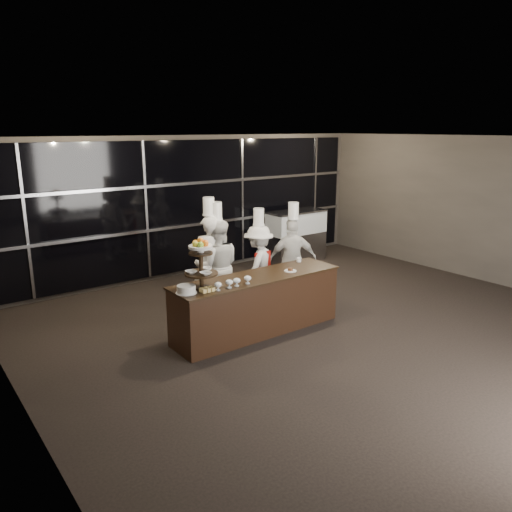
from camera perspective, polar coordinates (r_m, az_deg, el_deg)
room at (r=7.24m, az=13.32°, el=0.87°), size 10.00×10.00×10.00m
window_wall at (r=11.00m, az=-6.80°, el=5.75°), size 8.60×0.10×2.80m
buffet_counter at (r=7.88m, az=0.15°, el=-5.48°), size 2.84×0.74×0.92m
display_stand at (r=7.08m, az=-6.32°, el=-0.47°), size 0.48×0.48×0.74m
compotes at (r=7.20m, az=-2.65°, el=-2.94°), size 0.63×0.11×0.12m
layer_cake at (r=7.01m, az=-7.98°, el=-3.79°), size 0.30×0.30×0.11m
pastry_squares at (r=7.05m, az=-5.61°, el=-3.83°), size 0.20×0.13×0.05m
small_plate at (r=8.01m, az=3.95°, el=-1.64°), size 0.20×0.20×0.05m
chef_cup at (r=8.57m, az=4.93°, el=-0.44°), size 0.08×0.08×0.07m
display_case at (r=11.99m, az=4.61°, el=2.57°), size 1.45×0.63×1.24m
chef_a at (r=8.64m, az=-5.29°, el=-0.79°), size 0.73×0.59×2.03m
chef_b at (r=8.66m, az=-4.43°, el=-1.10°), size 1.00×0.92×1.94m
chef_c at (r=8.99m, az=0.30°, el=-1.00°), size 1.10×0.94×1.78m
chef_d at (r=9.25m, az=4.19°, el=-0.33°), size 0.98×0.76×1.85m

